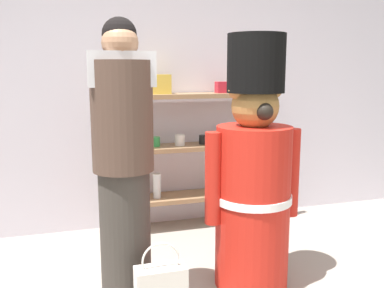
{
  "coord_description": "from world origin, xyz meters",
  "views": [
    {
      "loc": [
        -0.66,
        -1.7,
        1.45
      ],
      "look_at": [
        0.09,
        0.78,
        1.0
      ],
      "focal_mm": 39.63,
      "sensor_mm": 36.0,
      "label": 1
    }
  ],
  "objects": [
    {
      "name": "teddy_bear_guard",
      "position": [
        0.51,
        0.79,
        0.74
      ],
      "size": [
        0.67,
        0.52,
        1.68
      ],
      "color": "red",
      "rests_on": "ground_plane"
    },
    {
      "name": "person_shopper",
      "position": [
        -0.34,
        0.76,
        0.9
      ],
      "size": [
        0.38,
        0.36,
        1.75
      ],
      "color": "#38332D",
      "rests_on": "ground_plane"
    },
    {
      "name": "merchandise_shelf",
      "position": [
        0.42,
        1.98,
        0.8
      ],
      "size": [
        1.39,
        0.35,
        1.57
      ],
      "color": "#93704C",
      "rests_on": "ground_plane"
    },
    {
      "name": "back_wall",
      "position": [
        0.0,
        2.2,
        1.3
      ],
      "size": [
        6.4,
        0.12,
        2.6
      ],
      "primitive_type": "cube",
      "color": "silver",
      "rests_on": "ground_plane"
    }
  ]
}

